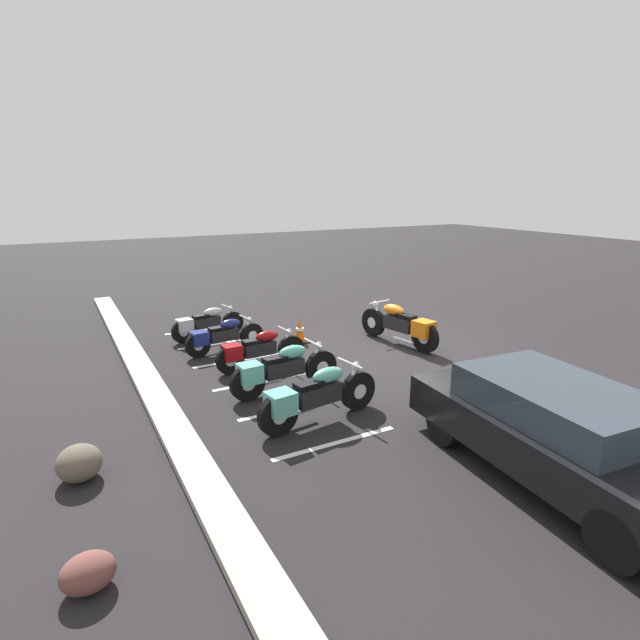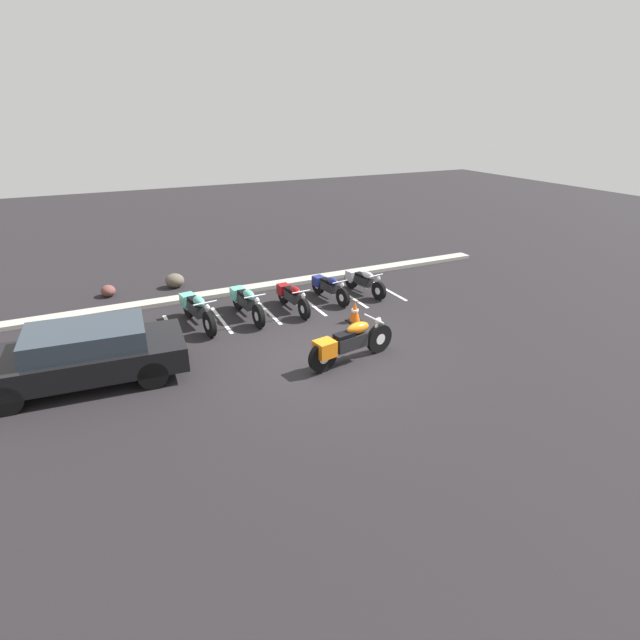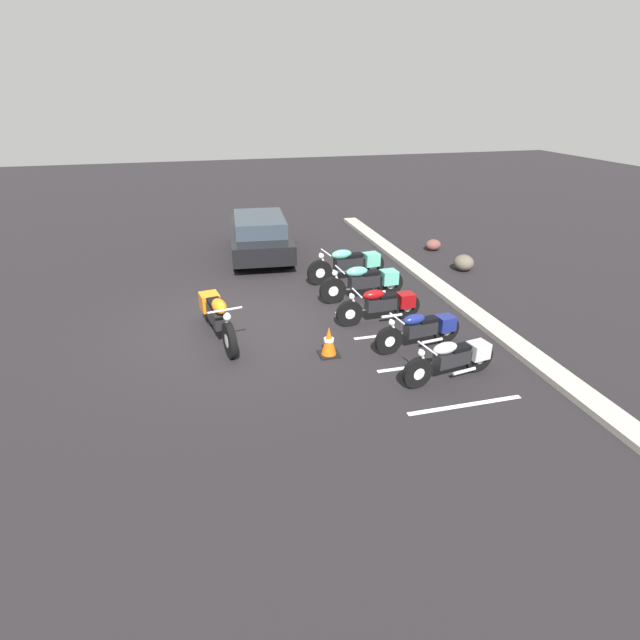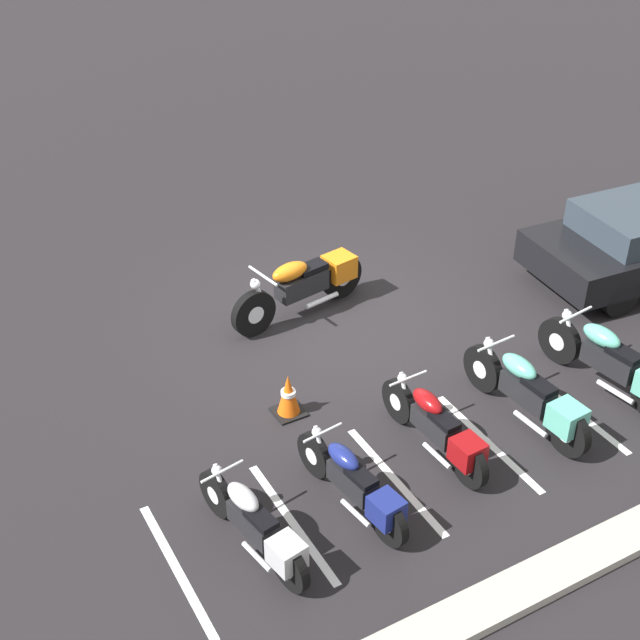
# 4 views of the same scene
# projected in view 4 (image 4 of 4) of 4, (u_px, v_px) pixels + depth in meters

# --- Properties ---
(ground) EXTENTS (60.00, 60.00, 0.00)m
(ground) POSITION_uv_depth(u_px,v_px,m) (334.00, 318.00, 13.77)
(ground) COLOR black
(motorcycle_orange_featured) EXTENTS (2.42, 0.82, 0.96)m
(motorcycle_orange_featured) POSITION_uv_depth(u_px,v_px,m) (305.00, 283.00, 13.63)
(motorcycle_orange_featured) COLOR black
(motorcycle_orange_featured) RESTS_ON ground
(parked_bike_0) EXTENTS (0.71, 2.29, 0.90)m
(parked_bike_0) POSITION_uv_depth(u_px,v_px,m) (614.00, 364.00, 11.96)
(parked_bike_0) COLOR black
(parked_bike_0) RESTS_ON ground
(parked_bike_1) EXTENTS (0.63, 2.23, 0.88)m
(parked_bike_1) POSITION_uv_depth(u_px,v_px,m) (531.00, 395.00, 11.42)
(parked_bike_1) COLOR black
(parked_bike_1) RESTS_ON ground
(parked_bike_2) EXTENTS (0.57, 2.02, 0.79)m
(parked_bike_2) POSITION_uv_depth(u_px,v_px,m) (438.00, 428.00, 10.94)
(parked_bike_2) COLOR black
(parked_bike_2) RESTS_ON ground
(parked_bike_3) EXTENTS (0.61, 1.95, 0.77)m
(parked_bike_3) POSITION_uv_depth(u_px,v_px,m) (355.00, 484.00, 10.15)
(parked_bike_3) COLOR black
(parked_bike_3) RESTS_ON ground
(parked_bike_4) EXTENTS (0.66, 1.95, 0.77)m
(parked_bike_4) POSITION_uv_depth(u_px,v_px,m) (256.00, 526.00, 9.62)
(parked_bike_4) COLOR black
(parked_bike_4) RESTS_ON ground
(concrete_curb) EXTENTS (18.00, 0.50, 0.12)m
(concrete_curb) POSITION_uv_depth(u_px,v_px,m) (586.00, 557.00, 9.71)
(concrete_curb) COLOR #A8A399
(concrete_curb) RESTS_ON ground
(traffic_cone) EXTENTS (0.40, 0.40, 0.61)m
(traffic_cone) POSITION_uv_depth(u_px,v_px,m) (288.00, 396.00, 11.69)
(traffic_cone) COLOR black
(traffic_cone) RESTS_ON ground
(stall_line_1) EXTENTS (0.10, 2.10, 0.00)m
(stall_line_1) POSITION_uv_depth(u_px,v_px,m) (572.00, 408.00, 11.93)
(stall_line_1) COLOR white
(stall_line_1) RESTS_ON ground
(stall_line_2) EXTENTS (0.10, 2.10, 0.00)m
(stall_line_2) POSITION_uv_depth(u_px,v_px,m) (488.00, 442.00, 11.36)
(stall_line_2) COLOR white
(stall_line_2) RESTS_ON ground
(stall_line_3) EXTENTS (0.10, 2.10, 0.00)m
(stall_line_3) POSITION_uv_depth(u_px,v_px,m) (395.00, 480.00, 10.79)
(stall_line_3) COLOR white
(stall_line_3) RESTS_ON ground
(stall_line_4) EXTENTS (0.10, 2.10, 0.00)m
(stall_line_4) POSITION_uv_depth(u_px,v_px,m) (292.00, 522.00, 10.21)
(stall_line_4) COLOR white
(stall_line_4) RESTS_ON ground
(stall_line_5) EXTENTS (0.10, 2.10, 0.00)m
(stall_line_5) POSITION_uv_depth(u_px,v_px,m) (177.00, 569.00, 9.64)
(stall_line_5) COLOR white
(stall_line_5) RESTS_ON ground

